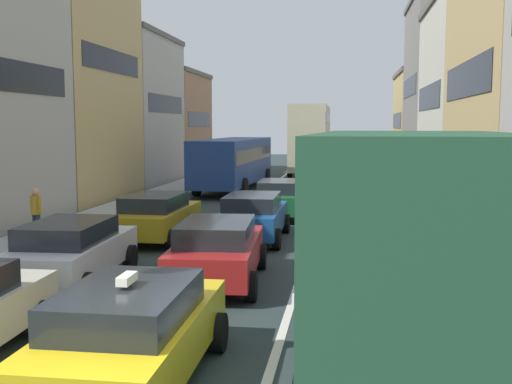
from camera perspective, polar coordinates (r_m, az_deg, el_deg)
name	(u,v)px	position (r m, az deg, el deg)	size (l,w,h in m)	color
sidewalk_left	(137,204)	(28.56, -11.00, -1.10)	(2.60, 64.00, 0.14)	#A3A3A3
lane_stripe_left	(245,208)	(27.32, -1.06, -1.46)	(0.16, 60.00, 0.01)	silver
lane_stripe_right	(321,209)	(26.97, 6.09, -1.59)	(0.16, 60.00, 0.01)	silver
building_row_left	(31,91)	(31.03, -20.25, 8.87)	(7.20, 43.90, 12.58)	gray
removalist_box_truck	(409,244)	(9.06, 14.13, -4.76)	(2.98, 7.80, 3.58)	navy
taxi_centre_lane_front	(132,332)	(8.91, -11.50, -12.71)	(2.09, 4.31, 1.66)	yellow
sedan_centre_lane_second	(217,250)	(14.27, -3.62, -5.39)	(2.29, 4.41, 1.49)	#A51E1E
wagon_left_lane_second	(71,250)	(14.82, -16.88, -5.21)	(2.21, 4.37, 1.49)	silver
hatchback_centre_lane_third	(253,216)	(19.52, -0.28, -2.21)	(2.08, 4.31, 1.49)	#194C8C
sedan_left_lane_third	(156,216)	(19.78, -9.28, -2.18)	(2.11, 4.33, 1.49)	#B29319
coupe_centre_lane_fourth	(280,197)	(24.40, 2.26, -0.51)	(2.19, 4.36, 1.49)	#19592D
sedan_right_lane_behind_truck	(376,236)	(16.24, 11.13, -4.07)	(2.24, 4.39, 1.49)	gray
wagon_right_lane_far	(367,209)	(21.29, 10.30, -1.61)	(2.27, 4.40, 1.49)	black
bus_mid_queue_primary	(234,159)	(34.44, -2.10, 3.07)	(3.12, 10.59, 2.90)	navy
bus_far_queue_secondary	(311,137)	(45.44, 5.14, 5.18)	(2.80, 10.50, 5.06)	#BFB793
pedestrian_near_kerb	(36,210)	(20.89, -19.83, -1.62)	(0.47, 0.34, 1.66)	#262D47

